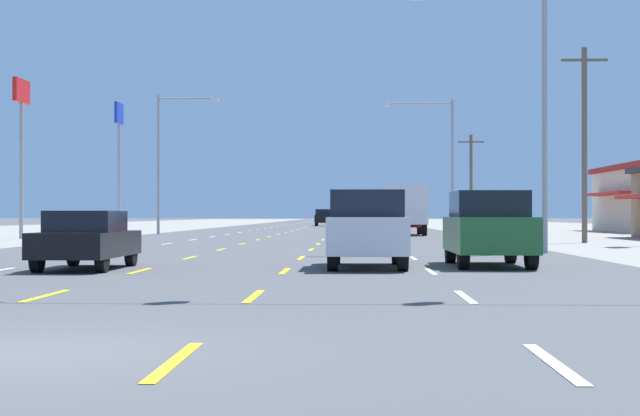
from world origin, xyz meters
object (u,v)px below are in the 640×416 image
streetlight_right_row_1 (444,155)px  suv_center_turn_farther (324,217)px  pole_sign_left_row_1 (21,117)px  streetlight_left_row_1 (165,153)px  pole_sign_left_row_2 (119,134)px  box_truck_far_right_far (406,207)px  sedan_inner_right_midfar (357,226)px  streetlight_right_row_0 (529,96)px  suv_inner_right_near (367,228)px  suv_far_right_mid (488,227)px  sedan_inner_left_nearest (87,239)px

streetlight_right_row_1 → suv_center_turn_farther: bearing=101.0°
pole_sign_left_row_1 → streetlight_left_row_1: 14.73m
suv_center_turn_farther → pole_sign_left_row_2: bearing=-110.0°
box_truck_far_right_far → suv_center_turn_farther: size_ratio=1.47×
box_truck_far_right_far → suv_center_turn_farther: box_truck_far_right_far is taller
box_truck_far_right_far → streetlight_left_row_1: (-16.57, 2.73, 3.78)m
sedan_inner_right_midfar → streetlight_right_row_0: bearing=-71.7°
suv_inner_right_near → suv_far_right_mid: size_ratio=1.00×
box_truck_far_right_far → streetlight_right_row_1: bearing=44.9°
sedan_inner_right_midfar → pole_sign_left_row_2: (-18.72, 25.45, 6.96)m
pole_sign_left_row_2 → streetlight_right_row_0: 50.25m
sedan_inner_left_nearest → suv_center_turn_farther: size_ratio=0.92×
streetlight_right_row_1 → sedan_inner_left_nearest: bearing=-105.9°
suv_far_right_mid → box_truck_far_right_far: size_ratio=0.68×
sedan_inner_left_nearest → sedan_inner_right_midfar: size_ratio=1.00×
suv_inner_right_near → box_truck_far_right_far: box_truck_far_right_far is taller
box_truck_far_right_far → sedan_inner_left_nearest: bearing=-103.5°
pole_sign_left_row_1 → streetlight_right_row_1: 28.37m
suv_far_right_mid → streetlight_left_row_1: 46.51m
suv_inner_right_near → suv_center_turn_farther: same height
pole_sign_left_row_2 → streetlight_left_row_1: pole_sign_left_row_2 is taller
pole_sign_left_row_1 → streetlight_right_row_1: (24.86, 13.59, -1.36)m
box_truck_far_right_far → pole_sign_left_row_2: 25.95m
suv_far_right_mid → streetlight_right_row_1: streetlight_right_row_1 is taller
pole_sign_left_row_1 → streetlight_right_row_0: bearing=-39.4°
streetlight_right_row_0 → streetlight_right_row_1: bearing=90.0°
streetlight_right_row_1 → pole_sign_left_row_2: bearing=158.6°
sedan_inner_left_nearest → suv_far_right_mid: bearing=10.2°
suv_far_right_mid → pole_sign_left_row_2: size_ratio=0.48×
suv_far_right_mid → pole_sign_left_row_2: 57.70m
streetlight_right_row_0 → streetlight_right_row_1: 33.99m
pole_sign_left_row_2 → suv_center_turn_farther: bearing=70.0°
sedan_inner_right_midfar → box_truck_far_right_far: 13.48m
box_truck_far_right_far → suv_center_turn_farther: (-7.08, 53.41, -0.81)m
suv_inner_right_near → sedan_inner_right_midfar: suv_inner_right_near is taller
sedan_inner_left_nearest → pole_sign_left_row_1: pole_sign_left_row_1 is taller
suv_inner_right_near → streetlight_right_row_1: 44.60m
streetlight_right_row_0 → sedan_inner_right_midfar: bearing=108.3°
sedan_inner_left_nearest → pole_sign_left_row_1: (-12.01, 31.42, 6.07)m
suv_inner_right_near → pole_sign_left_row_2: pole_sign_left_row_2 is taller
sedan_inner_left_nearest → streetlight_right_row_0: size_ratio=0.48×
suv_inner_right_near → suv_far_right_mid: bearing=14.2°
sedan_inner_left_nearest → pole_sign_left_row_1: size_ratio=0.50×
sedan_inner_left_nearest → streetlight_right_row_1: size_ratio=0.49×
pole_sign_left_row_2 → streetlight_right_row_1: pole_sign_left_row_2 is taller
box_truck_far_right_far → streetlight_left_row_1: size_ratio=0.75×
suv_center_turn_farther → streetlight_right_row_0: bearing=-83.4°
suv_far_right_mid → suv_center_turn_farther: bearing=94.4°
suv_inner_right_near → streetlight_right_row_1: size_ratio=0.53×
sedan_inner_left_nearest → suv_inner_right_near: (7.00, 1.03, 0.27)m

